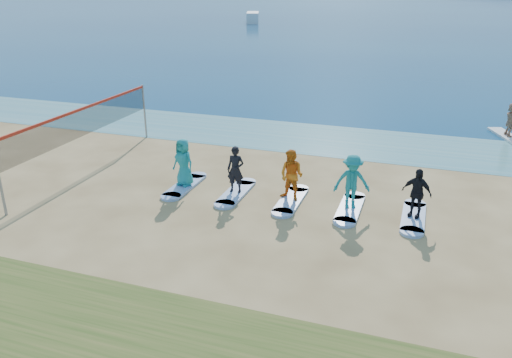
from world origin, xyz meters
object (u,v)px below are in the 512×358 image
(volleyball_net, at_px, (85,122))
(student_3, at_px, (352,182))
(student_4, at_px, (417,193))
(boat_offshore_a, at_px, (253,22))
(student_0, at_px, (183,162))
(surfboard_2, at_px, (291,200))
(paddleboard, at_px, (508,137))
(paddleboarder, at_px, (512,119))
(surfboard_0, at_px, (185,186))
(surfboard_1, at_px, (236,193))
(surfboard_4, at_px, (413,217))
(surfboard_3, at_px, (350,208))
(student_2, at_px, (292,175))
(student_1, at_px, (236,170))

(volleyball_net, bearing_deg, student_3, -2.96)
(student_4, bearing_deg, volleyball_net, -165.73)
(boat_offshore_a, xyz_separation_m, student_0, (24.52, -76.79, 0.95))
(surfboard_2, height_order, student_4, student_4)
(paddleboard, relative_size, paddleboarder, 1.90)
(surfboard_0, relative_size, surfboard_1, 1.00)
(boat_offshore_a, height_order, surfboard_4, boat_offshore_a)
(paddleboarder, xyz_separation_m, boat_offshore_a, (-36.27, 66.27, -0.91))
(paddleboarder, distance_m, surfboard_1, 14.38)
(boat_offshore_a, distance_m, surfboard_0, 80.61)
(boat_offshore_a, distance_m, surfboard_3, 82.61)
(surfboard_0, relative_size, student_0, 1.29)
(surfboard_0, bearing_deg, student_0, 0.00)
(volleyball_net, xyz_separation_m, boat_offshore_a, (-20.10, 76.25, -1.90))
(student_2, xyz_separation_m, surfboard_3, (1.98, 0.00, -0.91))
(student_2, distance_m, surfboard_4, 4.07)
(surfboard_0, relative_size, student_2, 1.28)
(surfboard_4, bearing_deg, student_0, 180.00)
(student_2, xyz_separation_m, student_3, (1.98, 0.00, 0.03))
(surfboard_1, xyz_separation_m, student_2, (1.98, 0.00, 0.91))
(student_4, bearing_deg, paddleboard, 86.79)
(student_4, bearing_deg, surfboard_0, -163.24)
(surfboard_3, bearing_deg, student_0, 180.00)
(surfboard_2, bearing_deg, student_4, 0.00)
(surfboard_2, relative_size, surfboard_3, 1.00)
(boat_offshore_a, xyz_separation_m, student_1, (26.50, -76.79, 0.91))
(paddleboarder, relative_size, student_0, 0.92)
(volleyball_net, xyz_separation_m, surfboard_0, (4.42, -0.54, -1.86))
(paddleboard, xyz_separation_m, surfboard_4, (-3.82, -10.52, -0.01))
(surfboard_4, bearing_deg, boat_offshore_a, 112.91)
(student_1, bearing_deg, surfboard_3, -1.27)
(boat_offshore_a, distance_m, surfboard_4, 83.37)
(student_0, xyz_separation_m, surfboard_2, (3.97, 0.00, -0.90))
(surfboard_0, bearing_deg, surfboard_3, 0.00)
(boat_offshore_a, bearing_deg, surfboard_2, -88.31)
(surfboard_1, bearing_deg, paddleboard, 47.12)
(paddleboard, distance_m, surfboard_1, 14.36)
(student_4, bearing_deg, student_3, -163.24)
(student_1, height_order, surfboard_4, student_1)
(paddleboard, xyz_separation_m, surfboard_3, (-5.80, -10.52, -0.01))
(student_0, distance_m, student_4, 7.93)
(surfboard_1, xyz_separation_m, surfboard_4, (5.95, 0.00, 0.00))
(surfboard_3, relative_size, student_4, 1.40)
(student_0, height_order, student_1, student_0)
(paddleboarder, bearing_deg, student_2, 129.39)
(paddleboarder, relative_size, surfboard_0, 0.72)
(surfboard_1, bearing_deg, paddleboarder, 47.12)
(paddleboard, relative_size, student_4, 1.92)
(student_1, distance_m, surfboard_3, 4.06)
(boat_offshore_a, height_order, surfboard_1, boat_offshore_a)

